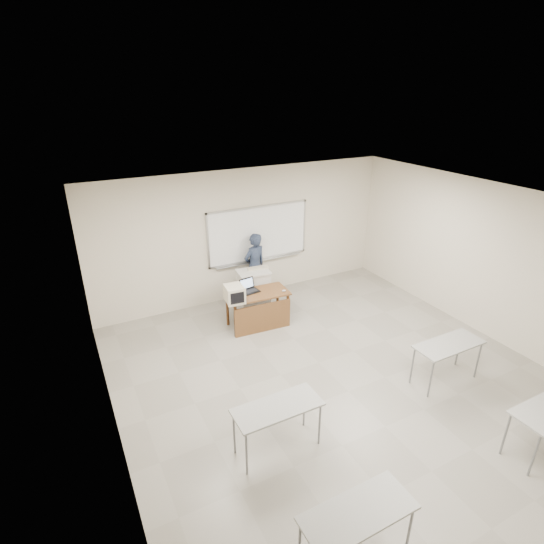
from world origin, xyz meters
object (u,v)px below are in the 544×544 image
mouse (284,291)px  laptop (250,288)px  crt_monitor (234,294)px  whiteboard (258,234)px  presenter (255,266)px  instructor_desk (260,305)px  podium (254,291)px  keyboard (258,268)px

mouse → laptop: bearing=166.2°
crt_monitor → whiteboard: bearing=55.6°
laptop → crt_monitor: bearing=-155.9°
whiteboard → laptop: 1.60m
mouse → presenter: size_ratio=0.06×
instructor_desk → podium: 0.74m
mouse → keyboard: 0.92m
instructor_desk → presenter: size_ratio=0.79×
podium → crt_monitor: (-0.75, -0.72, 0.43)m
instructor_desk → keyboard: bearing=70.0°
whiteboard → crt_monitor: bearing=-129.9°
crt_monitor → keyboard: crt_monitor is taller
mouse → presenter: 1.37m
crt_monitor → presenter: (1.05, 1.30, -0.12)m
whiteboard → instructor_desk: 1.90m
whiteboard → keyboard: 0.93m
mouse → presenter: bearing=106.9°
laptop → keyboard: laptop is taller
whiteboard → laptop: bearing=-123.4°
podium → presenter: (0.30, 0.57, 0.31)m
whiteboard → laptop: size_ratio=7.47×
instructor_desk → presenter: presenter is taller
crt_monitor → laptop: bearing=37.5°
whiteboard → podium: whiteboard is taller
podium → laptop: 0.63m
keyboard → presenter: bearing=84.2°
whiteboard → presenter: bearing=-136.0°
mouse → keyboard: size_ratio=0.19×
instructor_desk → crt_monitor: (-0.55, -0.02, 0.39)m
keyboard → mouse: bearing=-69.0°
whiteboard → crt_monitor: whiteboard is taller
keyboard → presenter: (0.15, 0.49, -0.17)m
whiteboard → crt_monitor: size_ratio=6.17×
mouse → keyboard: bearing=116.7°
instructor_desk → crt_monitor: 0.68m
laptop → mouse: (0.61, -0.36, -0.04)m
instructor_desk → podium: podium is taller
instructor_desk → mouse: (0.51, -0.09, 0.25)m
instructor_desk → podium: size_ratio=1.32×
whiteboard → keyboard: bearing=-117.0°
laptop → presenter: 1.18m
instructor_desk → mouse: 0.57m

